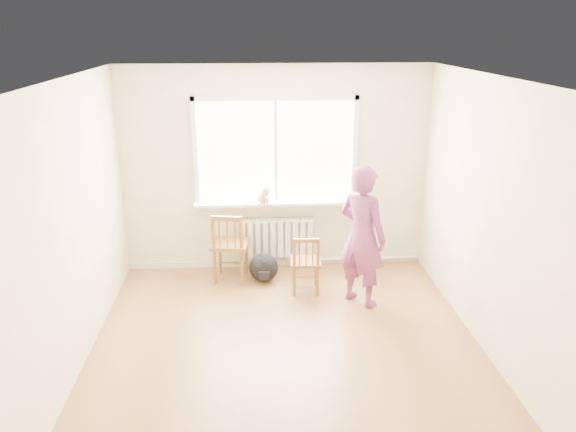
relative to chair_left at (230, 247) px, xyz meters
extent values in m
plane|color=#91633B|center=(0.62, -1.77, -0.47)|extent=(4.50, 4.50, 0.00)
plane|color=white|center=(0.62, -1.77, 2.23)|extent=(4.50, 4.50, 0.00)
cube|color=beige|center=(0.62, 0.48, 0.88)|extent=(4.00, 0.01, 2.70)
cube|color=white|center=(0.62, 0.46, 1.13)|extent=(2.00, 0.02, 1.30)
cube|color=white|center=(0.62, 0.44, 1.81)|extent=(2.12, 0.05, 0.06)
cube|color=white|center=(-0.41, 0.44, 1.13)|extent=(0.06, 0.05, 1.42)
cube|color=white|center=(1.65, 0.44, 1.13)|extent=(0.06, 0.05, 1.42)
cube|color=white|center=(0.62, 0.44, 1.13)|extent=(0.04, 0.05, 1.30)
cube|color=white|center=(0.62, 0.37, 0.46)|extent=(2.15, 0.22, 0.04)
cube|color=white|center=(0.62, 0.43, -0.04)|extent=(1.00, 0.02, 0.55)
cube|color=white|center=(0.62, 0.38, -0.04)|extent=(1.00, 0.10, 0.51)
cube|color=white|center=(0.62, 0.38, 0.22)|extent=(1.00, 0.12, 0.03)
cylinder|color=silver|center=(1.87, 0.42, -0.39)|extent=(1.40, 0.04, 0.04)
cube|color=beige|center=(0.62, 0.46, -0.43)|extent=(4.00, 0.03, 0.08)
cube|color=brown|center=(0.01, 0.05, 0.02)|extent=(0.52, 0.50, 0.04)
cylinder|color=brown|center=(0.21, 0.20, -0.22)|extent=(0.04, 0.04, 0.49)
cylinder|color=brown|center=(-0.14, 0.25, -0.22)|extent=(0.04, 0.04, 0.49)
cylinder|color=brown|center=(0.15, -0.15, -0.22)|extent=(0.04, 0.04, 0.49)
cylinder|color=brown|center=(-0.19, -0.10, -0.22)|extent=(0.04, 0.04, 0.49)
cylinder|color=brown|center=(0.15, -0.15, 0.00)|extent=(0.04, 0.04, 0.93)
cylinder|color=brown|center=(-0.19, -0.10, 0.00)|extent=(0.04, 0.04, 0.93)
cube|color=brown|center=(-0.02, -0.12, 0.43)|extent=(0.38, 0.09, 0.06)
cylinder|color=brown|center=(0.08, -0.14, 0.23)|extent=(0.02, 0.02, 0.37)
cylinder|color=brown|center=(-0.02, -0.12, 0.23)|extent=(0.02, 0.02, 0.37)
cylinder|color=brown|center=(-0.12, -0.11, 0.23)|extent=(0.02, 0.02, 0.37)
cube|color=brown|center=(0.94, -0.36, -0.07)|extent=(0.39, 0.37, 0.04)
cylinder|color=brown|center=(1.08, -0.22, -0.27)|extent=(0.03, 0.03, 0.40)
cylinder|color=brown|center=(0.80, -0.21, -0.27)|extent=(0.03, 0.03, 0.40)
cylinder|color=brown|center=(1.07, -0.51, -0.27)|extent=(0.03, 0.03, 0.40)
cylinder|color=brown|center=(0.79, -0.49, -0.27)|extent=(0.03, 0.03, 0.40)
cylinder|color=brown|center=(1.07, -0.51, -0.09)|extent=(0.04, 0.04, 0.75)
cylinder|color=brown|center=(0.79, -0.49, -0.09)|extent=(0.04, 0.04, 0.75)
cube|color=brown|center=(0.93, -0.50, 0.26)|extent=(0.31, 0.05, 0.05)
cylinder|color=brown|center=(1.01, -0.50, 0.10)|extent=(0.02, 0.02, 0.30)
cylinder|color=brown|center=(0.93, -0.50, 0.10)|extent=(0.02, 0.02, 0.30)
cylinder|color=brown|center=(0.85, -0.50, 0.10)|extent=(0.02, 0.02, 0.30)
imported|color=#D1454A|center=(1.56, -0.69, 0.37)|extent=(0.71, 0.72, 1.68)
ellipsoid|color=beige|center=(0.44, 0.30, 0.58)|extent=(0.25, 0.32, 0.20)
sphere|color=beige|center=(0.48, 0.17, 0.69)|extent=(0.11, 0.11, 0.11)
cone|color=beige|center=(0.45, 0.16, 0.74)|extent=(0.04, 0.04, 0.05)
cone|color=beige|center=(0.51, 0.18, 0.74)|extent=(0.04, 0.04, 0.05)
cylinder|color=beige|center=(0.40, 0.44, 0.52)|extent=(0.08, 0.18, 0.02)
cylinder|color=beige|center=(0.44, 0.19, 0.53)|extent=(0.02, 0.02, 0.10)
cylinder|color=beige|center=(0.50, 0.21, 0.53)|extent=(0.02, 0.02, 0.10)
ellipsoid|color=black|center=(0.43, -0.04, -0.28)|extent=(0.46, 0.41, 0.38)
camera|label=1|loc=(0.28, -6.66, 2.67)|focal=35.00mm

